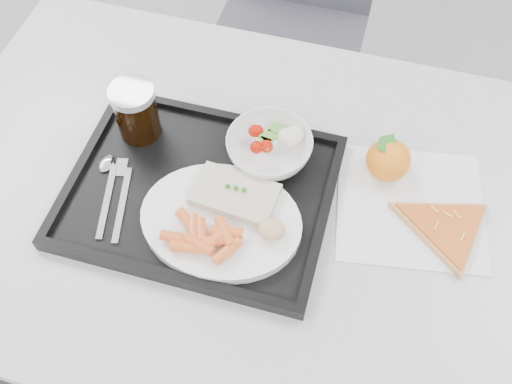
# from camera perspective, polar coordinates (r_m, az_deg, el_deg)

# --- Properties ---
(table) EXTENTS (1.20, 0.80, 0.75)m
(table) POSITION_cam_1_polar(r_m,az_deg,el_deg) (1.05, -0.37, -2.25)
(table) COLOR #BDBDBF
(table) RESTS_ON ground
(chair) EXTENTS (0.42, 0.42, 0.93)m
(chair) POSITION_cam_1_polar(r_m,az_deg,el_deg) (1.68, 3.70, 18.14)
(chair) COLOR #3C3C44
(chair) RESTS_ON ground
(tray) EXTENTS (0.45, 0.35, 0.03)m
(tray) POSITION_cam_1_polar(r_m,az_deg,el_deg) (0.99, -5.61, -0.03)
(tray) COLOR black
(tray) RESTS_ON table
(dinner_plate) EXTENTS (0.27, 0.27, 0.02)m
(dinner_plate) POSITION_cam_1_polar(r_m,az_deg,el_deg) (0.94, -3.52, -2.90)
(dinner_plate) COLOR white
(dinner_plate) RESTS_ON tray
(fish_fillet) EXTENTS (0.14, 0.10, 0.03)m
(fish_fillet) POSITION_cam_1_polar(r_m,az_deg,el_deg) (0.95, -2.10, -0.26)
(fish_fillet) COLOR beige
(fish_fillet) RESTS_ON dinner_plate
(bread_roll) EXTENTS (0.05, 0.05, 0.03)m
(bread_roll) POSITION_cam_1_polar(r_m,az_deg,el_deg) (0.91, 1.56, -3.72)
(bread_roll) COLOR beige
(bread_roll) RESTS_ON dinner_plate
(salad_bowl) EXTENTS (0.15, 0.15, 0.05)m
(salad_bowl) POSITION_cam_1_polar(r_m,az_deg,el_deg) (1.01, 1.34, 4.42)
(salad_bowl) COLOR white
(salad_bowl) RESTS_ON tray
(cola_glass) EXTENTS (0.08, 0.08, 0.11)m
(cola_glass) POSITION_cam_1_polar(r_m,az_deg,el_deg) (1.04, -11.93, 7.97)
(cola_glass) COLOR black
(cola_glass) RESTS_ON tray
(cutlery) EXTENTS (0.10, 0.17, 0.01)m
(cutlery) POSITION_cam_1_polar(r_m,az_deg,el_deg) (1.02, -14.15, 0.59)
(cutlery) COLOR silver
(cutlery) RESTS_ON tray
(napkin) EXTENTS (0.28, 0.28, 0.00)m
(napkin) POSITION_cam_1_polar(r_m,az_deg,el_deg) (1.02, 15.18, -1.36)
(napkin) COLOR white
(napkin) RESTS_ON table
(tangerine) EXTENTS (0.09, 0.09, 0.08)m
(tangerine) POSITION_cam_1_polar(r_m,az_deg,el_deg) (1.02, 13.09, 3.16)
(tangerine) COLOR #F5A100
(tangerine) RESTS_ON napkin
(pizza_slice) EXTENTS (0.24, 0.24, 0.02)m
(pizza_slice) POSITION_cam_1_polar(r_m,az_deg,el_deg) (1.00, 18.41, -3.42)
(pizza_slice) COLOR tan
(pizza_slice) RESTS_ON napkin
(carrot_pile) EXTENTS (0.13, 0.08, 0.03)m
(carrot_pile) POSITION_cam_1_polar(r_m,az_deg,el_deg) (0.91, -5.25, -4.37)
(carrot_pile) COLOR orange
(carrot_pile) RESTS_ON dinner_plate
(salad_contents) EXTENTS (0.10, 0.08, 0.03)m
(salad_contents) POSITION_cam_1_polar(r_m,az_deg,el_deg) (1.01, 2.31, 5.51)
(salad_contents) COLOR #AA1203
(salad_contents) RESTS_ON salad_bowl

